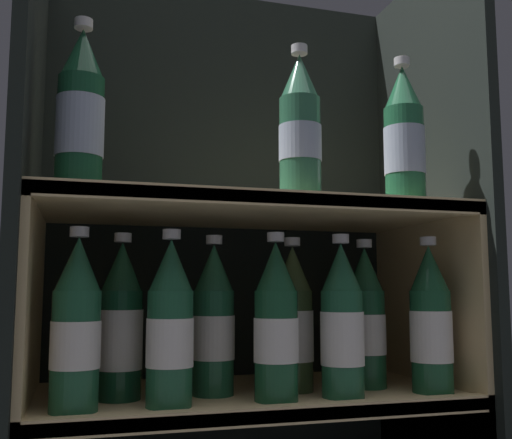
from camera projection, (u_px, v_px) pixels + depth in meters
The scene contains 17 objects.
fridge_back_wall at pixel (223, 239), 1.21m from camera, with size 0.74×0.02×1.03m, color black.
fridge_side_left at pixel (24, 223), 0.93m from camera, with size 0.02×0.39×1.03m, color black.
fridge_side_right at pixel (431, 235), 1.13m from camera, with size 0.02×0.39×1.03m, color black.
shelf_lower at pixel (249, 418), 0.98m from camera, with size 0.70×0.35×0.25m.
shelf_upper at pixel (248, 290), 1.01m from camera, with size 0.70×0.35×0.56m.
bottle_upper_front_0 at pixel (80, 114), 0.86m from camera, with size 0.07×0.07×0.25m.
bottle_upper_front_1 at pixel (300, 130), 0.96m from camera, with size 0.07×0.07×0.25m.
bottle_upper_front_2 at pixel (404, 139), 1.01m from camera, with size 0.07×0.07×0.25m.
bottle_lower_front_0 at pixel (76, 329), 0.83m from camera, with size 0.07×0.07×0.25m.
bottle_lower_front_1 at pixel (170, 327), 0.87m from camera, with size 0.07×0.07×0.25m.
bottle_lower_front_2 at pixel (276, 325), 0.91m from camera, with size 0.07×0.07×0.25m.
bottle_lower_front_3 at pixel (342, 325), 0.94m from camera, with size 0.07×0.07×0.25m.
bottle_lower_front_4 at pixel (431, 323), 0.99m from camera, with size 0.07×0.07×0.25m.
bottle_lower_back_0 at pixel (121, 326), 0.92m from camera, with size 0.07×0.07×0.25m.
bottle_lower_back_1 at pixel (213, 324), 0.96m from camera, with size 0.07×0.07×0.25m.
bottle_lower_back_2 at pixel (293, 323), 1.00m from camera, with size 0.07×0.07×0.25m.
bottle_lower_back_3 at pixel (366, 321), 1.04m from camera, with size 0.07×0.07×0.25m.
Camera 1 is at (-0.27, -0.81, 0.41)m, focal length 42.00 mm.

